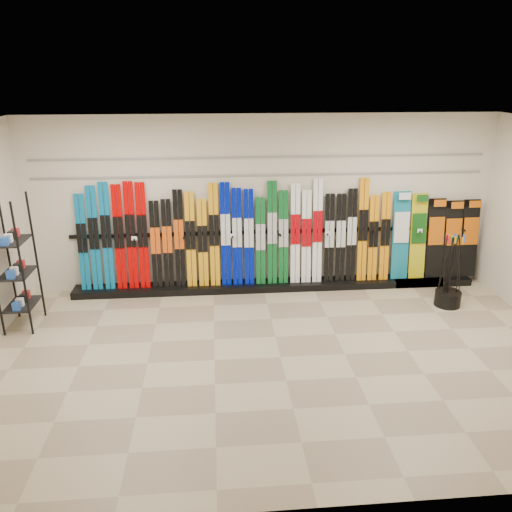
{
  "coord_description": "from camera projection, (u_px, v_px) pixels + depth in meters",
  "views": [
    {
      "loc": [
        -0.83,
        -5.81,
        3.62
      ],
      "look_at": [
        -0.25,
        1.0,
        1.1
      ],
      "focal_mm": 35.0,
      "sensor_mm": 36.0,
      "label": 1
    }
  ],
  "objects": [
    {
      "name": "ski_poles",
      "position": [
        450.0,
        270.0,
        8.08
      ],
      "size": [
        0.39,
        0.27,
        1.18
      ],
      "color": "black",
      "rests_on": "pole_bin"
    },
    {
      "name": "accessory_rack",
      "position": [
        15.0,
        264.0,
        7.26
      ],
      "size": [
        0.4,
        0.6,
        2.0
      ],
      "primitive_type": "cube",
      "color": "black",
      "rests_on": "floor"
    },
    {
      "name": "skis",
      "position": [
        236.0,
        237.0,
        8.56
      ],
      "size": [
        5.38,
        0.24,
        1.82
      ],
      "color": "#07659B",
      "rests_on": "ski_rack_base"
    },
    {
      "name": "back_wall",
      "position": [
        263.0,
        204.0,
        8.57
      ],
      "size": [
        8.0,
        0.0,
        8.0
      ],
      "primitive_type": "plane",
      "rotation": [
        1.57,
        0.0,
        0.0
      ],
      "color": "beige",
      "rests_on": "floor"
    },
    {
      "name": "ski_rack_base",
      "position": [
        276.0,
        285.0,
        8.88
      ],
      "size": [
        8.0,
        0.4,
        0.12
      ],
      "primitive_type": "cube",
      "color": "black",
      "rests_on": "floor"
    },
    {
      "name": "pole_bin",
      "position": [
        448.0,
        298.0,
        8.21
      ],
      "size": [
        0.42,
        0.42,
        0.25
      ],
      "primitive_type": "cylinder",
      "color": "black",
      "rests_on": "floor"
    },
    {
      "name": "slatwall_rail_1",
      "position": [
        263.0,
        157.0,
        8.27
      ],
      "size": [
        7.6,
        0.02,
        0.03
      ],
      "primitive_type": "cube",
      "color": "gray",
      "rests_on": "back_wall"
    },
    {
      "name": "floor",
      "position": [
        280.0,
        357.0,
        6.75
      ],
      "size": [
        8.0,
        8.0,
        0.0
      ],
      "primitive_type": "plane",
      "color": "gray",
      "rests_on": "ground"
    },
    {
      "name": "slatwall_rail_0",
      "position": [
        263.0,
        175.0,
        8.38
      ],
      "size": [
        7.6,
        0.02,
        0.03
      ],
      "primitive_type": "cube",
      "color": "gray",
      "rests_on": "back_wall"
    },
    {
      "name": "snowboards",
      "position": [
        435.0,
        238.0,
        8.9
      ],
      "size": [
        1.58,
        0.24,
        1.56
      ],
      "color": "#14728C",
      "rests_on": "ski_rack_base"
    },
    {
      "name": "ceiling",
      "position": [
        285.0,
        130.0,
        5.71
      ],
      "size": [
        8.0,
        8.0,
        0.0
      ],
      "primitive_type": "plane",
      "rotation": [
        3.14,
        0.0,
        0.0
      ],
      "color": "silver",
      "rests_on": "back_wall"
    }
  ]
}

